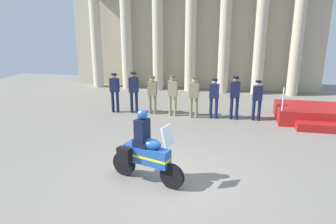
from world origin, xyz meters
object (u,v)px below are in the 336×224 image
(officer_in_row_0, at_px, (115,90))
(officer_in_row_2, at_px, (152,92))
(reviewing_stand, at_px, (310,114))
(officer_in_row_6, at_px, (235,95))
(officer_in_row_3, at_px, (173,92))
(officer_in_row_4, at_px, (194,94))
(officer_in_row_5, at_px, (214,95))
(motorcycle_with_rider, at_px, (144,152))
(officer_in_row_7, at_px, (257,97))
(officer_in_row_1, at_px, (134,89))

(officer_in_row_0, xyz_separation_m, officer_in_row_2, (1.67, 0.07, -0.05))
(reviewing_stand, height_order, officer_in_row_6, officer_in_row_6)
(officer_in_row_0, distance_m, officer_in_row_3, 2.56)
(officer_in_row_4, xyz_separation_m, officer_in_row_5, (0.81, 0.07, -0.03))
(officer_in_row_2, distance_m, officer_in_row_4, 1.81)
(officer_in_row_0, bearing_deg, reviewing_stand, -176.22)
(reviewing_stand, height_order, motorcycle_with_rider, motorcycle_with_rider)
(officer_in_row_2, height_order, officer_in_row_7, officer_in_row_2)
(motorcycle_with_rider, bearing_deg, reviewing_stand, 67.65)
(officer_in_row_1, distance_m, officer_in_row_4, 2.64)
(officer_in_row_0, xyz_separation_m, officer_in_row_6, (5.11, -0.01, 0.03))
(officer_in_row_0, height_order, officer_in_row_4, officer_in_row_0)
(reviewing_stand, bearing_deg, officer_in_row_1, -178.43)
(officer_in_row_5, height_order, motorcycle_with_rider, motorcycle_with_rider)
(officer_in_row_1, bearing_deg, motorcycle_with_rider, 111.48)
(officer_in_row_5, relative_size, officer_in_row_7, 1.01)
(officer_in_row_0, height_order, officer_in_row_5, officer_in_row_0)
(officer_in_row_2, distance_m, officer_in_row_3, 0.90)
(officer_in_row_4, bearing_deg, officer_in_row_7, -175.33)
(officer_in_row_0, xyz_separation_m, motorcycle_with_rider, (2.92, -5.70, -0.22))
(officer_in_row_0, bearing_deg, officer_in_row_3, -178.68)
(officer_in_row_6, bearing_deg, officer_in_row_2, 0.39)
(officer_in_row_1, relative_size, motorcycle_with_rider, 0.88)
(officer_in_row_1, xyz_separation_m, officer_in_row_4, (2.63, -0.19, -0.05))
(officer_in_row_1, bearing_deg, officer_in_row_4, 177.57)
(reviewing_stand, height_order, officer_in_row_3, officer_in_row_3)
(reviewing_stand, bearing_deg, officer_in_row_5, -175.25)
(reviewing_stand, relative_size, officer_in_row_4, 1.52)
(officer_in_row_3, relative_size, motorcycle_with_rider, 0.85)
(reviewing_stand, height_order, officer_in_row_2, officer_in_row_2)
(reviewing_stand, height_order, officer_in_row_7, officer_in_row_7)
(reviewing_stand, bearing_deg, officer_in_row_7, -172.95)
(officer_in_row_7, bearing_deg, officer_in_row_1, 1.04)
(officer_in_row_0, relative_size, officer_in_row_4, 1.01)
(officer_in_row_1, height_order, officer_in_row_2, officer_in_row_1)
(officer_in_row_4, height_order, motorcycle_with_rider, motorcycle_with_rider)
(officer_in_row_6, bearing_deg, officer_in_row_1, 0.40)
(officer_in_row_2, bearing_deg, reviewing_stand, -176.34)
(motorcycle_with_rider, bearing_deg, officer_in_row_0, 135.61)
(officer_in_row_7, bearing_deg, officer_in_row_4, 4.67)
(officer_in_row_1, bearing_deg, officer_in_row_6, -179.60)
(officer_in_row_0, height_order, officer_in_row_2, officer_in_row_0)
(officer_in_row_7, height_order, motorcycle_with_rider, motorcycle_with_rider)
(officer_in_row_5, bearing_deg, officer_in_row_6, -176.94)
(officer_in_row_0, distance_m, officer_in_row_1, 0.84)
(officer_in_row_2, bearing_deg, officer_in_row_0, 4.24)
(motorcycle_with_rider, bearing_deg, officer_in_row_4, 102.88)
(officer_in_row_1, relative_size, officer_in_row_5, 1.08)
(officer_in_row_0, height_order, officer_in_row_1, officer_in_row_1)
(officer_in_row_2, height_order, motorcycle_with_rider, motorcycle_with_rider)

